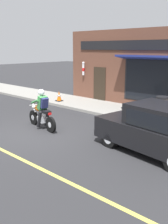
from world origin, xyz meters
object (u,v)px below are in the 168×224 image
Objects in this scene: motorcycle_with_rider at (42,112)px; traffic_cone at (59,96)px; trash_bin at (162,107)px; car_hatchback at (156,130)px.

motorcycle_with_rider reaches higher than traffic_cone.
car_hatchback is at bearing -156.08° from trash_bin.
motorcycle_with_rider is at bearing -139.92° from traffic_cone.
traffic_cone is at bearing 40.08° from motorcycle_with_rider.
trash_bin is at bearing -35.12° from motorcycle_with_rider.
motorcycle_with_rider is 4.97m from traffic_cone.
trash_bin is 6.28m from traffic_cone.
traffic_cone is (-0.54, 6.25, -0.20)m from trash_bin.
car_hatchback reaches higher than traffic_cone.
motorcycle_with_rider reaches higher than trash_bin.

